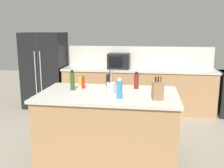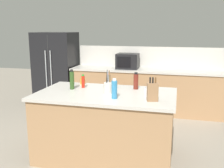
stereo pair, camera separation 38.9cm
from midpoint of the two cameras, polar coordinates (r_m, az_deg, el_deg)
ground_plane at (r=3.91m, az=1.65°, el=-15.46°), size 14.00×14.00×0.00m
back_counter_run at (r=5.75m, az=9.41°, el=-1.46°), size 3.29×0.66×0.94m
wall_backsplash at (r=5.95m, az=9.91°, el=5.80°), size 3.25×0.03×0.46m
kitchen_island at (r=3.71m, az=1.69°, el=-9.00°), size 1.88×1.10×0.94m
refrigerator at (r=6.27m, az=-10.32°, el=3.18°), size 0.91×0.75×1.71m
microwave at (r=5.69m, az=5.38°, el=4.97°), size 0.46×0.39×0.33m
knife_block at (r=3.23m, az=12.25°, el=-1.69°), size 0.15×0.13×0.29m
utensil_crock at (r=3.52m, az=2.34°, el=-0.78°), size 0.12×0.12×0.32m
vinegar_bottle at (r=3.80m, az=8.16°, el=0.56°), size 0.07×0.07×0.24m
olive_oil_bottle at (r=3.77m, az=-5.82°, el=0.85°), size 0.06×0.06×0.29m
honey_jar at (r=4.12m, az=-3.75°, el=0.70°), size 0.08×0.08×0.12m
soy_sauce_bottle at (r=3.95m, az=2.05°, el=0.82°), size 0.06×0.06×0.20m
hot_sauce_bottle at (r=3.86m, az=-3.46°, el=0.52°), size 0.05×0.05×0.20m
dish_soap_bottle at (r=3.27m, az=3.93°, el=-1.17°), size 0.07×0.07×0.25m
salt_shaker at (r=3.45m, az=10.68°, el=-1.72°), size 0.05×0.05×0.12m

